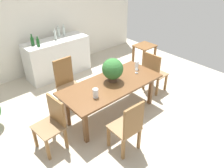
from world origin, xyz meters
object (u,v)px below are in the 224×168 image
chair_foot_end (153,71)px  chair_near_left (129,126)px  wine_bottle_tall (64,31)px  side_table (144,53)px  crystal_vase_left (137,64)px  wine_bottle_amber (32,41)px  flower_centerpiece (113,69)px  chair_head_end (53,121)px  chair_far_left (66,80)px  wine_bottle_clear (38,42)px  wine_bottle_dark (59,32)px  kitchen_counter (58,58)px  crystal_vase_center_near (96,93)px  wine_glass (137,69)px  dining_table (112,87)px  wine_bottle_green (55,35)px

chair_foot_end → chair_near_left: chair_near_left is taller
wine_bottle_tall → side_table: wine_bottle_tall is taller
crystal_vase_left → wine_bottle_amber: 2.56m
flower_centerpiece → wine_bottle_amber: 2.30m
chair_head_end → chair_near_left: (0.84, -0.94, 0.02)m
chair_far_left → flower_centerpiece: flower_centerpiece is taller
chair_near_left → wine_bottle_clear: (0.03, 3.06, 0.53)m
wine_bottle_dark → side_table: bearing=-43.3°
wine_bottle_tall → crystal_vase_left: bearing=-81.1°
crystal_vase_left → kitchen_counter: bearing=108.4°
side_table → chair_head_end: bearing=-165.2°
chair_far_left → crystal_vase_center_near: chair_far_left is taller
chair_head_end → crystal_vase_center_near: (0.78, -0.18, 0.31)m
crystal_vase_left → wine_bottle_clear: size_ratio=0.77×
wine_glass → wine_bottle_clear: size_ratio=0.62×
crystal_vase_left → dining_table: bearing=-173.5°
crystal_vase_left → crystal_vase_center_near: size_ratio=1.08×
chair_head_end → chair_foot_end: bearing=85.4°
chair_foot_end → chair_head_end: bearing=88.3°
kitchen_counter → side_table: (1.89, -1.39, 0.05)m
chair_head_end → crystal_vase_center_near: 0.86m
wine_bottle_tall → wine_bottle_amber: wine_bottle_tall is taller
wine_glass → side_table: (1.30, 0.90, -0.30)m
chair_foot_end → wine_bottle_dark: (-1.00, 2.44, 0.55)m
crystal_vase_left → wine_bottle_dark: 2.42m
crystal_vase_left → wine_bottle_amber: wine_bottle_amber is taller
flower_centerpiece → wine_bottle_amber: size_ratio=1.71×
crystal_vase_left → chair_far_left: bearing=146.4°
chair_foot_end → wine_glass: bearing=91.2°
crystal_vase_center_near → wine_bottle_clear: (0.09, 2.30, 0.24)m
wine_bottle_tall → wine_bottle_dark: (-0.14, 0.03, -0.01)m
crystal_vase_left → crystal_vase_center_near: (-1.32, -0.26, -0.01)m
flower_centerpiece → dining_table: bearing=-143.1°
dining_table → chair_head_end: size_ratio=2.19×
wine_bottle_tall → wine_bottle_amber: bearing=-172.0°
crystal_vase_left → wine_bottle_green: bearing=107.7°
dining_table → chair_foot_end: 1.30m
chair_foot_end → kitchen_counter: (-1.22, 2.26, -0.06)m
side_table → crystal_vase_left: bearing=-146.3°
dining_table → wine_bottle_tall: size_ratio=6.67×
wine_bottle_green → side_table: size_ratio=0.37×
chair_head_end → wine_bottle_dark: (1.59, 2.44, 0.57)m
flower_centerpiece → side_table: (1.89, 0.81, -0.46)m
kitchen_counter → wine_glass: bearing=-75.6°
dining_table → wine_bottle_clear: 2.22m
wine_bottle_clear → chair_far_left: bearing=-91.2°
chair_near_left → wine_glass: size_ratio=6.75×
flower_centerpiece → wine_bottle_tall: size_ratio=1.55×
chair_near_left → wine_bottle_green: size_ratio=3.55×
dining_table → chair_near_left: (-0.46, -0.93, -0.11)m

